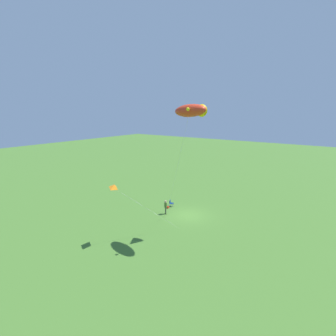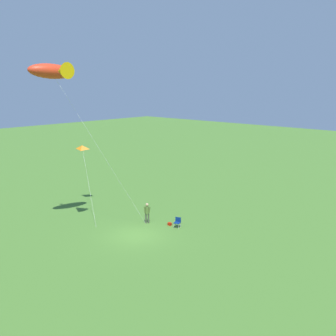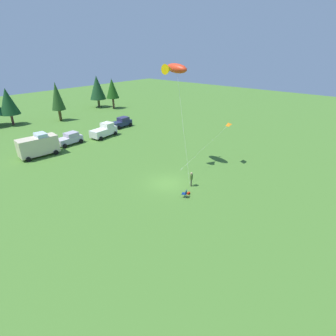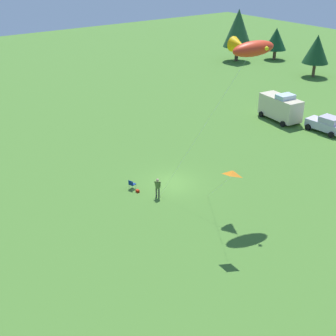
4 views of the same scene
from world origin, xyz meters
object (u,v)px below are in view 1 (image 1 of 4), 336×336
Objects in this scene: folding_chair at (171,203)px; backpack_on_grass at (168,207)px; kite_large_fish at (192,111)px; kite_delta_orange at (115,187)px; person_kite_flyer at (166,206)px.

backpack_on_grass is at bearing -102.50° from folding_chair.
kite_large_fish is (6.31, 6.65, 11.86)m from folding_chair.
kite_large_fish reaches higher than kite_delta_orange.
person_kite_flyer is 13.22m from kite_large_fish.
person_kite_flyer is 2.15m from backpack_on_grass.
person_kite_flyer is 0.26× the size of kite_delta_orange.
person_kite_flyer is 0.13× the size of kite_large_fish.
kite_delta_orange is at bearing 6.80° from backpack_on_grass.
kite_large_fish reaches higher than backpack_on_grass.
person_kite_flyer is at bearing -123.84° from kite_large_fish.
person_kite_flyer is 5.44× the size of backpack_on_grass.
backpack_on_grass is (-1.73, -0.90, -0.91)m from person_kite_flyer.
kite_delta_orange is (4.55, -5.36, -6.79)m from kite_large_fish.
folding_chair is 2.56× the size of backpack_on_grass.
backpack_on_grass is 0.05× the size of kite_delta_orange.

